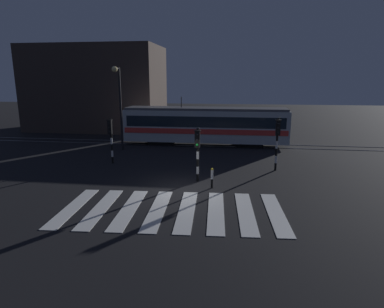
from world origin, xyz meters
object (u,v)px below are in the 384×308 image
traffic_light_corner_far_left (111,134)px  street_lamp_trackside_left (119,98)px  traffic_light_median_centre (197,147)px  traffic_light_corner_far_right (277,136)px  bollard_island_edge (212,178)px  tram (205,125)px

traffic_light_corner_far_left → street_lamp_trackside_left: 4.66m
traffic_light_median_centre → traffic_light_corner_far_right: bearing=32.2°
traffic_light_corner_far_left → traffic_light_median_centre: 7.10m
traffic_light_corner_far_right → bollard_island_edge: traffic_light_corner_far_right is taller
traffic_light_median_centre → street_lamp_trackside_left: street_lamp_trackside_left is taller
street_lamp_trackside_left → traffic_light_corner_far_right: bearing=-20.6°
street_lamp_trackside_left → bollard_island_edge: 12.08m
traffic_light_median_centre → street_lamp_trackside_left: (-7.08, 7.31, 2.22)m
traffic_light_corner_far_left → street_lamp_trackside_left: street_lamp_trackside_left is taller
bollard_island_edge → tram: bearing=97.3°
street_lamp_trackside_left → traffic_light_median_centre: bearing=-45.9°
traffic_light_corner_far_right → bollard_island_edge: 5.64m
traffic_light_median_centre → tram: size_ratio=0.21×
traffic_light_corner_far_left → bollard_island_edge: 8.49m
bollard_island_edge → traffic_light_corner_far_left: bearing=149.4°
traffic_light_median_centre → tram: bearing=93.2°
traffic_light_corner_far_left → bollard_island_edge: bearing=-30.6°
traffic_light_corner_far_left → tram: (5.70, 7.41, -0.31)m
traffic_light_corner_far_left → street_lamp_trackside_left: size_ratio=0.47×
traffic_light_corner_far_right → bollard_island_edge: bearing=-133.8°
traffic_light_median_centre → bollard_island_edge: traffic_light_median_centre is taller
traffic_light_corner_far_right → street_lamp_trackside_left: (-11.70, 4.40, 2.03)m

